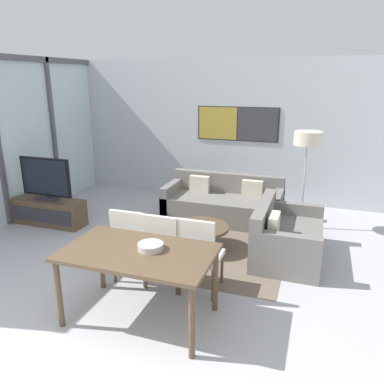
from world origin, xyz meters
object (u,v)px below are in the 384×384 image
(dining_chair_left, at_px, (132,241))
(fruit_bowl, at_px, (151,246))
(dining_chair_centre, at_px, (164,247))
(television, at_px, (46,179))
(sofa_side, at_px, (283,239))
(floor_lamp, at_px, (308,144))
(dining_chair_right, at_px, (199,252))
(dining_table, at_px, (139,258))
(tv_console, at_px, (49,212))
(coffee_table, at_px, (201,231))
(sofa_main, at_px, (224,204))

(dining_chair_left, bearing_deg, fruit_bowl, -48.45)
(dining_chair_left, relative_size, dining_chair_centre, 1.00)
(television, distance_m, fruit_bowl, 3.32)
(sofa_side, distance_m, floor_lamp, 1.67)
(sofa_side, bearing_deg, dining_chair_right, 147.26)
(sofa_side, distance_m, dining_table, 2.34)
(dining_chair_right, relative_size, floor_lamp, 0.59)
(dining_chair_left, distance_m, fruit_bowl, 0.86)
(tv_console, relative_size, television, 1.32)
(coffee_table, relative_size, fruit_bowl, 3.10)
(dining_chair_right, bearing_deg, television, 158.49)
(dining_chair_centre, bearing_deg, dining_chair_left, 177.73)
(television, distance_m, coffee_table, 2.81)
(television, relative_size, dining_chair_left, 1.00)
(sofa_main, xyz_separation_m, dining_chair_left, (-0.51, -2.46, 0.26))
(floor_lamp, bearing_deg, tv_console, -163.20)
(dining_chair_left, relative_size, floor_lamp, 0.59)
(sofa_side, relative_size, dining_chair_right, 1.48)
(coffee_table, height_order, dining_chair_right, dining_chair_right)
(dining_chair_left, xyz_separation_m, dining_chair_centre, (0.43, -0.02, 0.00))
(television, bearing_deg, dining_table, -35.13)
(tv_console, height_order, television, television)
(dining_chair_left, distance_m, dining_chair_centre, 0.43)
(dining_chair_centre, xyz_separation_m, dining_chair_right, (0.43, 0.01, 0.00))
(floor_lamp, bearing_deg, dining_table, -114.57)
(dining_chair_centre, bearing_deg, tv_console, 155.30)
(tv_console, height_order, fruit_bowl, fruit_bowl)
(sofa_side, xyz_separation_m, dining_chair_left, (-1.68, -1.27, 0.26))
(sofa_main, height_order, dining_chair_right, dining_chair_right)
(sofa_side, distance_m, coffee_table, 1.17)
(sofa_side, xyz_separation_m, dining_chair_centre, (-1.25, -1.28, 0.26))
(fruit_bowl, distance_m, floor_lamp, 3.39)
(television, height_order, dining_chair_left, television)
(tv_console, bearing_deg, dining_chair_left, -28.38)
(coffee_table, distance_m, floor_lamp, 2.21)
(dining_chair_right, bearing_deg, coffee_table, 106.56)
(sofa_side, bearing_deg, fruit_bowl, 148.63)
(dining_table, relative_size, fruit_bowl, 5.78)
(television, xyz_separation_m, sofa_side, (3.92, 0.05, -0.53))
(tv_console, xyz_separation_m, fruit_bowl, (2.78, -1.82, 0.59))
(tv_console, relative_size, sofa_side, 0.90)
(coffee_table, bearing_deg, television, 178.52)
(dining_table, xyz_separation_m, dining_chair_centre, (0.00, 0.65, -0.17))
(sofa_side, xyz_separation_m, coffee_table, (-1.16, -0.12, -0.00))
(sofa_main, distance_m, floor_lamp, 1.77)
(television, xyz_separation_m, fruit_bowl, (2.78, -1.82, 0.01))
(dining_chair_right, bearing_deg, dining_chair_centre, -178.89)
(tv_console, bearing_deg, dining_chair_right, -21.50)
(sofa_main, height_order, floor_lamp, floor_lamp)
(tv_console, height_order, dining_table, dining_table)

